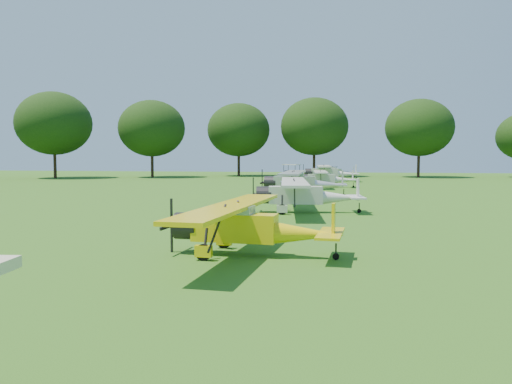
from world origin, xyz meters
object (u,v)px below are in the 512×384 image
at_px(aircraft_3, 304,192).
at_px(aircraft_5, 325,177).
at_px(aircraft_4, 301,181).
at_px(aircraft_7, 336,171).
at_px(aircraft_6, 329,171).
at_px(aircraft_2, 247,223).
at_px(golf_cart, 291,174).

relative_size(aircraft_3, aircraft_5, 1.08).
distance_m(aircraft_4, aircraft_7, 38.81).
relative_size(aircraft_3, aircraft_6, 0.89).
height_order(aircraft_3, aircraft_7, aircraft_3).
xyz_separation_m(aircraft_4, aircraft_7, (1.76, 38.77, -0.22)).
distance_m(aircraft_2, aircraft_3, 12.85).
relative_size(aircraft_7, golf_cart, 3.19).
distance_m(aircraft_2, aircraft_5, 36.98).
xyz_separation_m(aircraft_2, aircraft_4, (-0.62, 24.52, 0.22)).
xyz_separation_m(aircraft_4, aircraft_6, (1.24, 25.04, 0.05)).
bearing_deg(aircraft_7, aircraft_2, -89.82).
relative_size(aircraft_2, aircraft_5, 0.97).
bearing_deg(aircraft_3, aircraft_7, 82.15).
distance_m(aircraft_4, aircraft_5, 12.53).
bearing_deg(aircraft_7, aircraft_5, -89.61).
xyz_separation_m(aircraft_4, golf_cart, (-4.43, 31.96, -0.56)).
bearing_deg(aircraft_2, golf_cart, 98.02).
relative_size(aircraft_5, aircraft_7, 1.03).
height_order(aircraft_4, aircraft_5, aircraft_4).
height_order(aircraft_3, golf_cart, golf_cart).
xyz_separation_m(aircraft_3, aircraft_5, (0.10, 24.15, -0.09)).
height_order(aircraft_3, aircraft_4, aircraft_4).
relative_size(aircraft_4, golf_cart, 3.86).
xyz_separation_m(aircraft_5, golf_cart, (-5.81, 19.51, -0.37)).
bearing_deg(aircraft_3, aircraft_6, 82.75).
distance_m(aircraft_7, golf_cart, 9.21).
relative_size(aircraft_3, golf_cart, 3.57).
xyz_separation_m(aircraft_3, aircraft_6, (-0.04, 36.73, 0.15)).
distance_m(aircraft_5, aircraft_6, 12.59).
relative_size(aircraft_2, aircraft_7, 1.00).
bearing_deg(aircraft_6, aircraft_2, -95.11).
xyz_separation_m(aircraft_2, aircraft_3, (0.67, 12.83, 0.12)).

